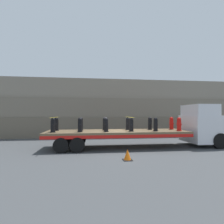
{
  "coord_description": "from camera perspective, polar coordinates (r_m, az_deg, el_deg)",
  "views": [
    {
      "loc": [
        -1.84,
        -11.77,
        2.31
      ],
      "look_at": [
        -0.38,
        0.0,
        2.43
      ],
      "focal_mm": 28.0,
      "sensor_mm": 36.0,
      "label": 1
    }
  ],
  "objects": [
    {
      "name": "fire_hydrant_red_far_5",
      "position": [
        13.73,
        18.84,
        -3.52
      ],
      "size": [
        0.35,
        0.51,
        0.91
      ],
      "color": "red",
      "rests_on": "flatbed_trailer"
    },
    {
      "name": "fire_hydrant_black_far_2",
      "position": [
        12.39,
        -2.4,
        -3.87
      ],
      "size": [
        0.35,
        0.51,
        0.91
      ],
      "color": "black",
      "rests_on": "flatbed_trailer"
    },
    {
      "name": "fire_hydrant_black_far_1",
      "position": [
        12.37,
        -10.11,
        -3.87
      ],
      "size": [
        0.35,
        0.51,
        0.91
      ],
      "color": "black",
      "rests_on": "flatbed_trailer"
    },
    {
      "name": "fire_hydrant_black_far_3",
      "position": [
        12.64,
        5.14,
        -3.81
      ],
      "size": [
        0.35,
        0.51,
        0.91
      ],
      "color": "black",
      "rests_on": "flatbed_trailer"
    },
    {
      "name": "fire_hydrant_black_near_2",
      "position": [
        11.28,
        -1.94,
        -4.2
      ],
      "size": [
        0.35,
        0.51,
        0.91
      ],
      "color": "black",
      "rests_on": "flatbed_trailer"
    },
    {
      "name": "flatbed_trailer",
      "position": [
        11.91,
        -1.28,
        -7.19
      ],
      "size": [
        9.5,
        2.64,
        1.16
      ],
      "color": "brown",
      "rests_on": "ground_plane"
    },
    {
      "name": "fire_hydrant_black_near_3",
      "position": [
        11.55,
        6.32,
        -4.11
      ],
      "size": [
        0.35,
        0.51,
        0.91
      ],
      "color": "black",
      "rests_on": "flatbed_trailer"
    },
    {
      "name": "fire_hydrant_black_near_4",
      "position": [
        12.04,
        14.05,
        -3.95
      ],
      "size": [
        0.35,
        0.51,
        0.91
      ],
      "color": "black",
      "rests_on": "flatbed_trailer"
    },
    {
      "name": "fire_hydrant_black_far_4",
      "position": [
        13.09,
        12.28,
        -3.69
      ],
      "size": [
        0.35,
        0.51,
        0.91
      ],
      "color": "black",
      "rests_on": "flatbed_trailer"
    },
    {
      "name": "rock_cliff",
      "position": [
        18.73,
        -1.43,
        1.23
      ],
      "size": [
        60.0,
        3.3,
        5.82
      ],
      "color": "#665B4C",
      "rests_on": "ground_plane"
    },
    {
      "name": "fire_hydrant_black_near_1",
      "position": [
        11.26,
        -10.41,
        -4.19
      ],
      "size": [
        0.35,
        0.51,
        0.91
      ],
      "color": "black",
      "rests_on": "flatbed_trailer"
    },
    {
      "name": "fire_hydrant_red_near_5",
      "position": [
        12.73,
        21.05,
        -3.75
      ],
      "size": [
        0.35,
        0.51,
        0.91
      ],
      "color": "red",
      "rests_on": "flatbed_trailer"
    },
    {
      "name": "traffic_cone",
      "position": [
        8.98,
        5.05,
        -13.73
      ],
      "size": [
        0.46,
        0.46,
        0.55
      ],
      "color": "black",
      "rests_on": "ground_plane"
    },
    {
      "name": "fire_hydrant_black_far_0",
      "position": [
        12.57,
        -17.7,
        -3.8
      ],
      "size": [
        0.35,
        0.51,
        0.91
      ],
      "color": "black",
      "rests_on": "flatbed_trailer"
    },
    {
      "name": "cargo_strap_rear",
      "position": [
        12.0,
        -18.19,
        -1.68
      ],
      "size": [
        0.05,
        2.74,
        0.01
      ],
      "color": "yellow",
      "rests_on": "fire_hydrant_black_near_0"
    },
    {
      "name": "cargo_strap_middle",
      "position": [
        12.07,
        5.7,
        -1.7
      ],
      "size": [
        0.05,
        2.74,
        0.01
      ],
      "color": "yellow",
      "rests_on": "fire_hydrant_black_near_3"
    },
    {
      "name": "truck_cab",
      "position": [
        14.34,
        27.62,
        -3.79
      ],
      "size": [
        2.36,
        2.65,
        2.97
      ],
      "color": "silver",
      "rests_on": "ground_plane"
    },
    {
      "name": "fire_hydrant_black_near_0",
      "position": [
        11.47,
        -18.74,
        -4.1
      ],
      "size": [
        0.35,
        0.51,
        0.91
      ],
      "color": "black",
      "rests_on": "flatbed_trailer"
    },
    {
      "name": "ground_plane",
      "position": [
        12.14,
        1.81,
        -11.56
      ],
      "size": [
        120.0,
        120.0,
        0.0
      ],
      "primitive_type": "plane",
      "color": "#3F4244"
    }
  ]
}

